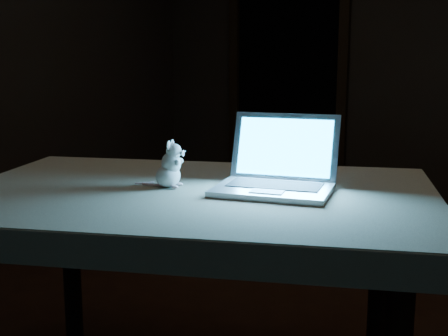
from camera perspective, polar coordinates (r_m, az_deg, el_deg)
The scene contains 6 objects.
back_wall at distance 4.73m, azimuth 18.59°, elevation 10.73°, with size 4.50×0.04×2.60m, color black.
doorway at distance 5.07m, azimuth 6.04°, elevation 8.53°, with size 1.06×0.36×2.13m, color black, non-canonical shape.
table at distance 2.14m, azimuth -2.66°, elevation -12.80°, with size 1.50×0.96×0.80m, color black, non-canonical shape.
tablecloth at distance 2.02m, azimuth -1.93°, elevation -3.44°, with size 1.60×1.06×0.09m, color beige, non-canonical shape.
laptop at distance 1.95m, azimuth 4.70°, elevation 1.28°, with size 0.38×0.33×0.26m, color silver, non-canonical shape.
plush_mouse at distance 2.04m, azimuth -5.37°, elevation 0.38°, with size 0.12×0.12×0.16m, color silver, non-canonical shape.
Camera 1 is at (0.94, -2.14, 1.26)m, focal length 48.00 mm.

